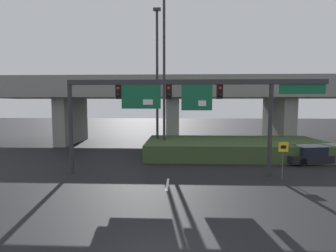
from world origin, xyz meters
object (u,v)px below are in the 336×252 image
at_px(speed_limit_sign, 283,155).
at_px(highway_light_pole_far, 164,70).
at_px(parked_sedan_near_right, 312,155).
at_px(signal_gantry, 185,98).
at_px(highway_light_pole_near, 157,78).

height_order(speed_limit_sign, highway_light_pole_far, highway_light_pole_far).
relative_size(highway_light_pole_far, parked_sedan_near_right, 2.96).
height_order(signal_gantry, highway_light_pole_near, highway_light_pole_near).
bearing_deg(signal_gantry, highway_light_pole_far, 104.50).
distance_m(signal_gantry, speed_limit_sign, 7.17).
relative_size(speed_limit_sign, highway_light_pole_near, 0.18).
distance_m(signal_gantry, highway_light_pole_near, 8.42).
distance_m(speed_limit_sign, highway_light_pole_far, 12.67).
bearing_deg(parked_sedan_near_right, highway_light_pole_near, 151.90).
xyz_separation_m(highway_light_pole_far, parked_sedan_near_right, (12.09, -2.94, -7.18)).
bearing_deg(speed_limit_sign, parked_sedan_near_right, 48.49).
height_order(signal_gantry, highway_light_pole_far, highway_light_pole_far).
bearing_deg(highway_light_pole_far, highway_light_pole_near, 125.15).
relative_size(speed_limit_sign, highway_light_pole_far, 0.16).
distance_m(highway_light_pole_far, parked_sedan_near_right, 14.37).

